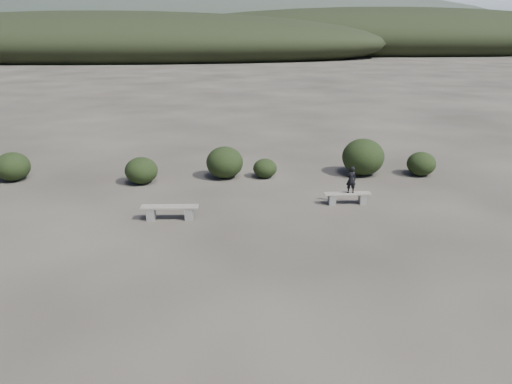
{
  "coord_description": "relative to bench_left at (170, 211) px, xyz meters",
  "views": [
    {
      "loc": [
        -0.51,
        -10.68,
        5.82
      ],
      "look_at": [
        0.17,
        3.5,
        1.1
      ],
      "focal_mm": 35.0,
      "sensor_mm": 36.0,
      "label": 1
    }
  ],
  "objects": [
    {
      "name": "shrub_c",
      "position": [
        3.31,
        4.5,
        0.11
      ],
      "size": [
        0.96,
        0.96,
        0.77
      ],
      "primitive_type": "ellipsoid",
      "color": "black",
      "rests_on": "ground"
    },
    {
      "name": "mountain_ridges",
      "position": [
        -4.96,
        334.89,
        10.56
      ],
      "size": [
        500.0,
        400.0,
        56.0
      ],
      "color": "black",
      "rests_on": "ground"
    },
    {
      "name": "seated_person",
      "position": [
        6.02,
        1.17,
        0.6
      ],
      "size": [
        0.35,
        0.24,
        0.95
      ],
      "primitive_type": "imported",
      "rotation": [
        0.0,
        0.0,
        3.18
      ],
      "color": "black",
      "rests_on": "bench_right"
    },
    {
      "name": "ground",
      "position": [
        2.53,
        -4.18,
        -0.27
      ],
      "size": [
        1200.0,
        1200.0,
        0.0
      ],
      "primitive_type": "plane",
      "color": "#302C25",
      "rests_on": "ground"
    },
    {
      "name": "shrub_b",
      "position": [
        1.68,
        4.55,
        0.36
      ],
      "size": [
        1.48,
        1.48,
        1.27
      ],
      "primitive_type": "ellipsoid",
      "color": "black",
      "rests_on": "ground"
    },
    {
      "name": "shrub_f",
      "position": [
        -6.69,
        4.58,
        0.29
      ],
      "size": [
        1.34,
        1.34,
        1.13
      ],
      "primitive_type": "ellipsoid",
      "color": "black",
      "rests_on": "ground"
    },
    {
      "name": "bench_right",
      "position": [
        5.93,
        1.17,
        -0.03
      ],
      "size": [
        1.61,
        0.37,
        0.4
      ],
      "rotation": [
        0.0,
        0.0,
        0.02
      ],
      "color": "slate",
      "rests_on": "ground"
    },
    {
      "name": "bench_left",
      "position": [
        0.0,
        0.0,
        0.0
      ],
      "size": [
        1.81,
        0.41,
        0.45
      ],
      "rotation": [
        0.0,
        0.0,
        -0.02
      ],
      "color": "slate",
      "rests_on": "ground"
    },
    {
      "name": "shrub_e",
      "position": [
        9.72,
        4.51,
        0.21
      ],
      "size": [
        1.16,
        1.16,
        0.97
      ],
      "primitive_type": "ellipsoid",
      "color": "black",
      "rests_on": "ground"
    },
    {
      "name": "shrub_a",
      "position": [
        -1.54,
        3.93,
        0.24
      ],
      "size": [
        1.26,
        1.26,
        1.03
      ],
      "primitive_type": "ellipsoid",
      "color": "black",
      "rests_on": "ground"
    },
    {
      "name": "shrub_d",
      "position": [
        7.35,
        4.72,
        0.48
      ],
      "size": [
        1.71,
        1.71,
        1.5
      ],
      "primitive_type": "ellipsoid",
      "color": "black",
      "rests_on": "ground"
    }
  ]
}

